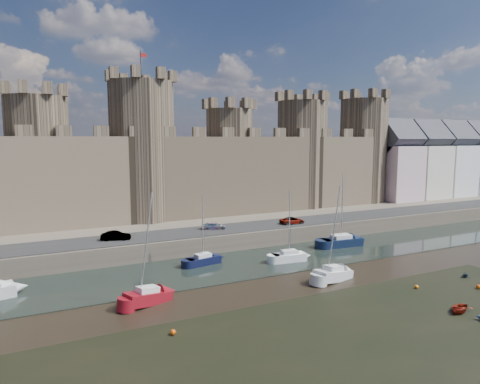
{
  "coord_description": "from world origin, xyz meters",
  "views": [
    {
      "loc": [
        -15.08,
        -24.15,
        16.19
      ],
      "look_at": [
        7.49,
        22.0,
        9.74
      ],
      "focal_mm": 32.0,
      "sensor_mm": 36.0,
      "label": 1
    }
  ],
  "objects_px": {
    "sailboat_2": "(289,256)",
    "sailboat_4": "(148,296)",
    "sailboat_3": "(341,241)",
    "car_3": "(292,221)",
    "sailboat_5": "(333,274)",
    "car_2": "(214,226)",
    "car_1": "(116,236)",
    "sailboat_1": "(203,259)"
  },
  "relations": [
    {
      "from": "sailboat_3",
      "to": "sailboat_1",
      "type": "bearing_deg",
      "value": -175.73
    },
    {
      "from": "car_2",
      "to": "sailboat_2",
      "type": "bearing_deg",
      "value": -136.23
    },
    {
      "from": "car_2",
      "to": "car_1",
      "type": "bearing_deg",
      "value": 112.15
    },
    {
      "from": "car_3",
      "to": "sailboat_2",
      "type": "relative_size",
      "value": 0.42
    },
    {
      "from": "car_3",
      "to": "sailboat_5",
      "type": "distance_m",
      "value": 20.33
    },
    {
      "from": "sailboat_2",
      "to": "sailboat_3",
      "type": "relative_size",
      "value": 0.86
    },
    {
      "from": "car_2",
      "to": "car_3",
      "type": "relative_size",
      "value": 0.91
    },
    {
      "from": "car_1",
      "to": "sailboat_5",
      "type": "bearing_deg",
      "value": -116.51
    },
    {
      "from": "car_2",
      "to": "sailboat_3",
      "type": "distance_m",
      "value": 19.29
    },
    {
      "from": "car_1",
      "to": "sailboat_2",
      "type": "distance_m",
      "value": 23.4
    },
    {
      "from": "sailboat_3",
      "to": "sailboat_5",
      "type": "distance_m",
      "value": 16.11
    },
    {
      "from": "sailboat_1",
      "to": "sailboat_4",
      "type": "bearing_deg",
      "value": -144.35
    },
    {
      "from": "sailboat_2",
      "to": "car_1",
      "type": "bearing_deg",
      "value": 157.45
    },
    {
      "from": "sailboat_1",
      "to": "sailboat_2",
      "type": "relative_size",
      "value": 0.94
    },
    {
      "from": "car_3",
      "to": "sailboat_4",
      "type": "height_order",
      "value": "sailboat_4"
    },
    {
      "from": "car_3",
      "to": "sailboat_3",
      "type": "xyz_separation_m",
      "value": [
        4.11,
        -7.16,
        -2.22
      ]
    },
    {
      "from": "sailboat_3",
      "to": "sailboat_4",
      "type": "xyz_separation_m",
      "value": [
        -31.74,
        -9.51,
        -0.05
      ]
    },
    {
      "from": "car_1",
      "to": "sailboat_4",
      "type": "xyz_separation_m",
      "value": [
        -0.12,
        -17.73,
        -2.34
      ]
    },
    {
      "from": "sailboat_1",
      "to": "sailboat_2",
      "type": "bearing_deg",
      "value": -28.9
    },
    {
      "from": "car_2",
      "to": "car_3",
      "type": "xyz_separation_m",
      "value": [
        12.87,
        -1.73,
        0.03
      ]
    },
    {
      "from": "car_2",
      "to": "car_3",
      "type": "distance_m",
      "value": 12.99
    },
    {
      "from": "sailboat_2",
      "to": "sailboat_4",
      "type": "bearing_deg",
      "value": -155.86
    },
    {
      "from": "car_3",
      "to": "sailboat_5",
      "type": "bearing_deg",
      "value": 163.04
    },
    {
      "from": "sailboat_2",
      "to": "sailboat_5",
      "type": "relative_size",
      "value": 0.88
    },
    {
      "from": "sailboat_2",
      "to": "sailboat_4",
      "type": "height_order",
      "value": "sailboat_4"
    },
    {
      "from": "car_3",
      "to": "sailboat_2",
      "type": "bearing_deg",
      "value": 147.87
    },
    {
      "from": "car_1",
      "to": "car_3",
      "type": "bearing_deg",
      "value": -74.61
    },
    {
      "from": "car_1",
      "to": "sailboat_1",
      "type": "bearing_deg",
      "value": -112.25
    },
    {
      "from": "sailboat_1",
      "to": "sailboat_2",
      "type": "height_order",
      "value": "sailboat_2"
    },
    {
      "from": "car_1",
      "to": "car_2",
      "type": "xyz_separation_m",
      "value": [
        14.65,
        0.67,
        -0.11
      ]
    },
    {
      "from": "sailboat_1",
      "to": "sailboat_5",
      "type": "relative_size",
      "value": 0.82
    },
    {
      "from": "sailboat_3",
      "to": "sailboat_4",
      "type": "relative_size",
      "value": 1.0
    },
    {
      "from": "sailboat_2",
      "to": "car_2",
      "type": "bearing_deg",
      "value": 121.62
    },
    {
      "from": "sailboat_5",
      "to": "sailboat_3",
      "type": "bearing_deg",
      "value": 33.53
    },
    {
      "from": "car_1",
      "to": "car_2",
      "type": "distance_m",
      "value": 14.66
    },
    {
      "from": "sailboat_1",
      "to": "car_2",
      "type": "bearing_deg",
      "value": 49.3
    },
    {
      "from": "car_2",
      "to": "sailboat_1",
      "type": "bearing_deg",
      "value": 168.67
    },
    {
      "from": "sailboat_3",
      "to": "sailboat_5",
      "type": "xyz_separation_m",
      "value": [
        -10.9,
        -11.87,
        -0.06
      ]
    },
    {
      "from": "sailboat_4",
      "to": "sailboat_5",
      "type": "relative_size",
      "value": 1.01
    },
    {
      "from": "car_1",
      "to": "sailboat_5",
      "type": "relative_size",
      "value": 0.35
    },
    {
      "from": "sailboat_3",
      "to": "sailboat_4",
      "type": "distance_m",
      "value": 33.14
    },
    {
      "from": "car_2",
      "to": "sailboat_5",
      "type": "xyz_separation_m",
      "value": [
        6.08,
        -20.76,
        -2.25
      ]
    }
  ]
}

